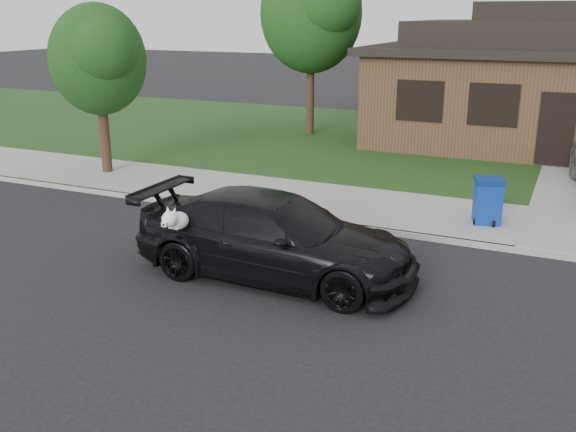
% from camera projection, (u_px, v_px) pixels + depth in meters
% --- Properties ---
extents(ground, '(120.00, 120.00, 0.00)m').
position_uv_depth(ground, '(260.00, 287.00, 10.84)').
color(ground, black).
rests_on(ground, ground).
extents(sidewalk, '(60.00, 3.00, 0.12)m').
position_uv_depth(sidewalk, '(355.00, 206.00, 15.16)').
color(sidewalk, gray).
rests_on(sidewalk, ground).
extents(curb, '(60.00, 0.12, 0.12)m').
position_uv_depth(curb, '(333.00, 224.00, 13.86)').
color(curb, gray).
rests_on(curb, ground).
extents(lawn, '(60.00, 13.00, 0.13)m').
position_uv_depth(lawn, '(430.00, 145.00, 22.10)').
color(lawn, '#193814').
rests_on(lawn, ground).
extents(sedan, '(5.00, 2.32, 1.45)m').
position_uv_depth(sedan, '(275.00, 237.00, 11.09)').
color(sedan, black).
rests_on(sedan, ground).
extents(recycling_bin, '(0.73, 0.73, 0.98)m').
position_uv_depth(recycling_bin, '(488.00, 200.00, 13.65)').
color(recycling_bin, navy).
rests_on(recycling_bin, sidewalk).
extents(house, '(12.60, 8.60, 4.65)m').
position_uv_depth(house, '(566.00, 84.00, 21.63)').
color(house, '#422B1C').
rests_on(house, ground).
extents(tree_0, '(3.78, 3.60, 6.34)m').
position_uv_depth(tree_0, '(314.00, 11.00, 22.37)').
color(tree_0, '#332114').
rests_on(tree_0, ground).
extents(tree_2, '(2.73, 2.60, 4.59)m').
position_uv_depth(tree_2, '(99.00, 58.00, 17.21)').
color(tree_2, '#332114').
rests_on(tree_2, ground).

